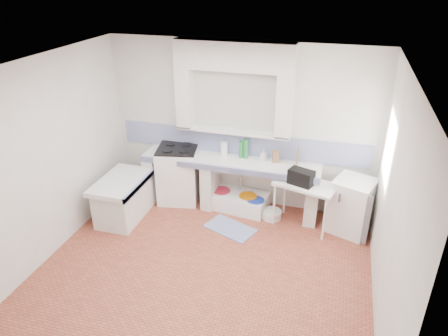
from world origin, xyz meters
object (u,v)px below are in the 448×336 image
(side_table, at_px, (304,205))
(fridge, at_px, (352,206))
(stove, at_px, (179,175))
(sink, at_px, (237,201))

(side_table, height_order, fridge, fridge)
(stove, xyz_separation_m, side_table, (2.23, -0.25, -0.10))
(stove, relative_size, side_table, 1.05)
(side_table, distance_m, fridge, 0.74)
(sink, relative_size, fridge, 1.16)
(stove, xyz_separation_m, sink, (1.08, -0.01, -0.36))
(fridge, bearing_deg, sink, -164.86)
(sink, bearing_deg, stove, -173.84)
(stove, relative_size, sink, 0.95)
(sink, xyz_separation_m, side_table, (1.15, -0.24, 0.26))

